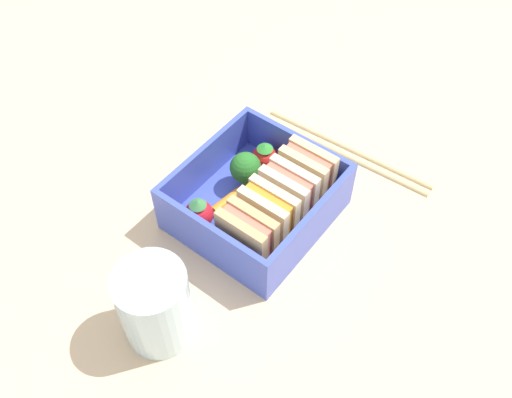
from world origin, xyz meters
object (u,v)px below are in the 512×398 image
(sandwich_center, at_px, (268,214))
(broccoli_floret, at_px, (245,168))
(sandwich_center_left, at_px, (288,193))
(drinking_glass, at_px, (155,305))
(carrot_stick_far_left, at_px, (228,201))
(sandwich_left, at_px, (307,173))
(chopstick_pair, at_px, (345,150))
(strawberry_left, at_px, (265,158))
(sandwich_center_right, at_px, (247,236))
(strawberry_far_left, at_px, (199,213))

(sandwich_center, xyz_separation_m, broccoli_floret, (-0.04, -0.06, -0.00))
(sandwich_center_left, xyz_separation_m, drinking_glass, (0.18, -0.02, 0.00))
(broccoli_floret, relative_size, carrot_stick_far_left, 1.13)
(sandwich_left, relative_size, drinking_glass, 0.67)
(chopstick_pair, bearing_deg, strawberry_left, -32.15)
(strawberry_left, bearing_deg, sandwich_center_left, 58.12)
(sandwich_left, height_order, sandwich_center_right, same)
(broccoli_floret, height_order, chopstick_pair, broccoli_floret)
(sandwich_left, distance_m, broccoli_floret, 0.07)
(sandwich_left, distance_m, strawberry_far_left, 0.12)
(sandwich_center, relative_size, sandwich_center_right, 1.00)
(sandwich_left, xyz_separation_m, sandwich_center_right, (0.10, 0.00, 0.00))
(sandwich_center, bearing_deg, carrot_stick_far_left, -91.95)
(drinking_glass, bearing_deg, sandwich_left, 175.24)
(strawberry_far_left, relative_size, drinking_glass, 0.41)
(broccoli_floret, relative_size, strawberry_far_left, 1.23)
(strawberry_far_left, bearing_deg, drinking_glass, 22.65)
(sandwich_center_right, bearing_deg, sandwich_center, 180.00)
(sandwich_left, bearing_deg, sandwich_center_right, 0.00)
(sandwich_left, bearing_deg, carrot_stick_far_left, -39.70)
(sandwich_center_right, bearing_deg, strawberry_left, -151.49)
(strawberry_far_left, relative_size, chopstick_pair, 0.17)
(strawberry_left, height_order, carrot_stick_far_left, strawberry_left)
(sandwich_left, height_order, carrot_stick_far_left, sandwich_left)
(strawberry_left, distance_m, drinking_glass, 0.22)
(strawberry_left, bearing_deg, strawberry_far_left, -3.80)
(sandwich_center, bearing_deg, strawberry_left, -140.92)
(strawberry_left, bearing_deg, broccoli_floret, -2.28)
(sandwich_left, relative_size, chopstick_pair, 0.27)
(sandwich_center, relative_size, broccoli_floret, 1.33)
(sandwich_left, xyz_separation_m, carrot_stick_far_left, (0.07, -0.06, -0.02))
(sandwich_left, distance_m, carrot_stick_far_left, 0.09)
(broccoli_floret, distance_m, strawberry_far_left, 0.07)
(sandwich_left, distance_m, sandwich_center_left, 0.03)
(sandwich_center_left, relative_size, sandwich_center_right, 1.00)
(chopstick_pair, bearing_deg, sandwich_center_right, 0.41)
(strawberry_far_left, bearing_deg, broccoli_floret, 175.50)
(broccoli_floret, xyz_separation_m, chopstick_pair, (-0.12, 0.06, -0.04))
(sandwich_center_left, bearing_deg, sandwich_left, 180.00)
(sandwich_center_right, height_order, chopstick_pair, sandwich_center_right)
(sandwich_center_right, relative_size, broccoli_floret, 1.33)
(drinking_glass, bearing_deg, sandwich_center, 172.98)
(drinking_glass, bearing_deg, strawberry_far_left, -157.35)
(sandwich_center, distance_m, sandwich_center_right, 0.03)
(sandwich_center_left, distance_m, drinking_glass, 0.18)
(sandwich_center_right, bearing_deg, strawberry_far_left, -89.52)
(sandwich_center_left, relative_size, sandwich_center, 1.00)
(sandwich_left, xyz_separation_m, sandwich_center, (0.07, 0.00, 0.00))
(sandwich_center_left, distance_m, sandwich_center_right, 0.07)
(sandwich_left, height_order, drinking_glass, drinking_glass)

